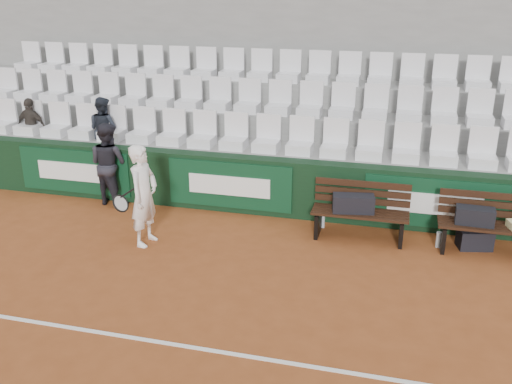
# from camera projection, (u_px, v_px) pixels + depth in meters

# --- Properties ---
(ground) EXTENTS (80.00, 80.00, 0.00)m
(ground) POSITION_uv_depth(u_px,v_px,m) (149.00, 341.00, 6.51)
(ground) COLOR brown
(ground) RESTS_ON ground
(court_baseline) EXTENTS (18.00, 0.06, 0.01)m
(court_baseline) POSITION_uv_depth(u_px,v_px,m) (149.00, 340.00, 6.51)
(court_baseline) COLOR white
(court_baseline) RESTS_ON ground
(back_barrier) EXTENTS (18.00, 0.34, 1.00)m
(back_barrier) POSITION_uv_depth(u_px,v_px,m) (247.00, 185.00, 9.93)
(back_barrier) COLOR black
(back_barrier) RESTS_ON ground
(grandstand_tier_front) EXTENTS (18.00, 0.95, 1.00)m
(grandstand_tier_front) POSITION_uv_depth(u_px,v_px,m) (252.00, 173.00, 10.52)
(grandstand_tier_front) COLOR #979694
(grandstand_tier_front) RESTS_ON ground
(grandstand_tier_mid) EXTENTS (18.00, 0.95, 1.45)m
(grandstand_tier_mid) POSITION_uv_depth(u_px,v_px,m) (265.00, 147.00, 11.30)
(grandstand_tier_mid) COLOR gray
(grandstand_tier_mid) RESTS_ON ground
(grandstand_tier_back) EXTENTS (18.00, 0.95, 1.90)m
(grandstand_tier_back) POSITION_uv_depth(u_px,v_px,m) (275.00, 125.00, 12.08)
(grandstand_tier_back) COLOR gray
(grandstand_tier_back) RESTS_ON ground
(grandstand_rear_wall) EXTENTS (18.00, 0.30, 4.40)m
(grandstand_rear_wall) POSITION_uv_depth(u_px,v_px,m) (282.00, 61.00, 12.21)
(grandstand_rear_wall) COLOR gray
(grandstand_rear_wall) RESTS_ON ground
(seat_row_front) EXTENTS (11.90, 0.44, 0.63)m
(seat_row_front) POSITION_uv_depth(u_px,v_px,m) (250.00, 132.00, 10.08)
(seat_row_front) COLOR white
(seat_row_front) RESTS_ON grandstand_tier_front
(seat_row_mid) EXTENTS (11.90, 0.44, 0.63)m
(seat_row_mid) POSITION_uv_depth(u_px,v_px,m) (263.00, 97.00, 10.78)
(seat_row_mid) COLOR silver
(seat_row_mid) RESTS_ON grandstand_tier_mid
(seat_row_back) EXTENTS (11.90, 0.44, 0.63)m
(seat_row_back) POSITION_uv_depth(u_px,v_px,m) (274.00, 66.00, 11.48)
(seat_row_back) COLOR silver
(seat_row_back) RESTS_ON grandstand_tier_back
(bench_left) EXTENTS (1.50, 0.56, 0.45)m
(bench_left) POSITION_uv_depth(u_px,v_px,m) (359.00, 225.00, 8.99)
(bench_left) COLOR black
(bench_left) RESTS_ON ground
(bench_right) EXTENTS (1.50, 0.56, 0.45)m
(bench_right) POSITION_uv_depth(u_px,v_px,m) (488.00, 239.00, 8.51)
(bench_right) COLOR black
(bench_right) RESTS_ON ground
(sports_bag_left) EXTENTS (0.67, 0.37, 0.27)m
(sports_bag_left) POSITION_uv_depth(u_px,v_px,m) (353.00, 203.00, 8.87)
(sports_bag_left) COLOR black
(sports_bag_left) RESTS_ON bench_left
(sports_bag_right) EXTENTS (0.56, 0.28, 0.26)m
(sports_bag_right) POSITION_uv_depth(u_px,v_px,m) (475.00, 216.00, 8.44)
(sports_bag_right) COLOR black
(sports_bag_right) RESTS_ON bench_right
(sports_bag_ground) EXTENTS (0.55, 0.40, 0.30)m
(sports_bag_ground) POSITION_uv_depth(u_px,v_px,m) (475.00, 239.00, 8.69)
(sports_bag_ground) COLOR black
(sports_bag_ground) RESTS_ON ground
(water_bottle_near) EXTENTS (0.07, 0.07, 0.24)m
(water_bottle_near) POSITION_uv_depth(u_px,v_px,m) (323.00, 221.00, 9.41)
(water_bottle_near) COLOR silver
(water_bottle_near) RESTS_ON ground
(water_bottle_far) EXTENTS (0.07, 0.07, 0.26)m
(water_bottle_far) POSITION_uv_depth(u_px,v_px,m) (438.00, 240.00, 8.72)
(water_bottle_far) COLOR silver
(water_bottle_far) RESTS_ON ground
(tennis_player) EXTENTS (0.72, 0.62, 1.58)m
(tennis_player) POSITION_uv_depth(u_px,v_px,m) (144.00, 195.00, 8.63)
(tennis_player) COLOR white
(tennis_player) RESTS_ON ground
(ball_kid) EXTENTS (0.87, 0.76, 1.51)m
(ball_kid) POSITION_uv_depth(u_px,v_px,m) (109.00, 164.00, 10.21)
(ball_kid) COLOR #212129
(ball_kid) RESTS_ON ground
(spectator_b) EXTENTS (0.69, 0.33, 1.14)m
(spectator_b) POSITION_uv_depth(u_px,v_px,m) (29.00, 104.00, 11.07)
(spectator_b) COLOR #322D28
(spectator_b) RESTS_ON grandstand_tier_front
(spectator_c) EXTENTS (0.72, 0.63, 1.24)m
(spectator_c) POSITION_uv_depth(u_px,v_px,m) (102.00, 106.00, 10.69)
(spectator_c) COLOR #1D232C
(spectator_c) RESTS_ON grandstand_tier_front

